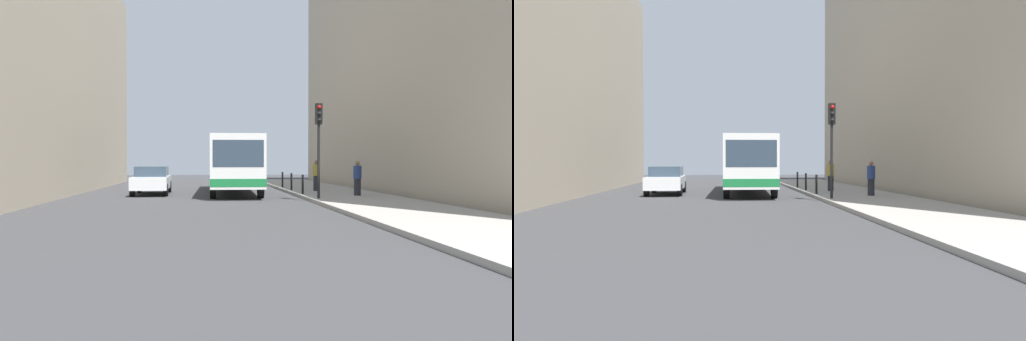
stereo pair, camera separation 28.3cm
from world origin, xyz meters
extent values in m
plane|color=#38383A|center=(0.00, 0.00, 0.00)|extent=(80.00, 80.00, 0.00)
cube|color=#9E9991|center=(5.40, 0.00, 0.07)|extent=(4.40, 40.00, 0.15)
cube|color=#B2A38C|center=(-11.50, 4.00, 7.49)|extent=(7.00, 32.00, 14.99)
cube|color=#B2A38C|center=(11.50, 4.00, 8.39)|extent=(7.00, 32.00, 16.78)
cube|color=white|center=(0.28, 4.21, 1.75)|extent=(2.82, 11.07, 2.50)
cube|color=#197238|center=(0.28, 4.21, 0.80)|extent=(2.84, 11.09, 0.36)
cube|color=#2D3D4C|center=(0.12, -1.27, 2.10)|extent=(2.26, 0.13, 1.20)
cube|color=#2D3D4C|center=(0.30, 4.71, 2.10)|extent=(2.80, 9.47, 1.00)
cylinder|color=black|center=(1.30, 0.28, 0.50)|extent=(0.31, 1.01, 1.00)
cylinder|color=black|center=(-0.96, 0.34, 0.50)|extent=(0.31, 1.01, 1.00)
cylinder|color=black|center=(1.53, 8.07, 0.50)|extent=(0.31, 1.01, 1.00)
cylinder|color=black|center=(-0.73, 8.14, 0.50)|extent=(0.31, 1.01, 1.00)
cube|color=silver|center=(-4.13, 3.46, 0.64)|extent=(1.87, 4.43, 0.64)
cube|color=#2D3D4C|center=(-4.13, 3.61, 1.22)|extent=(1.64, 2.49, 0.52)
cylinder|color=black|center=(-3.29, 1.98, 0.32)|extent=(0.23, 0.64, 0.64)
cylinder|color=black|center=(-4.93, 1.95, 0.32)|extent=(0.23, 0.64, 0.64)
cylinder|color=black|center=(-3.33, 4.97, 0.32)|extent=(0.23, 0.64, 0.64)
cylinder|color=black|center=(-4.97, 4.95, 0.32)|extent=(0.23, 0.64, 0.64)
cylinder|color=black|center=(3.55, -2.04, 1.75)|extent=(0.12, 0.12, 3.20)
cube|color=black|center=(3.55, -2.04, 3.80)|extent=(0.28, 0.24, 0.90)
sphere|color=red|center=(3.55, -2.17, 4.08)|extent=(0.16, 0.16, 0.16)
sphere|color=black|center=(3.55, -2.17, 3.80)|extent=(0.16, 0.16, 0.16)
sphere|color=black|center=(3.55, -2.17, 3.52)|extent=(0.16, 0.16, 0.16)
cylinder|color=black|center=(3.45, 0.81, 0.62)|extent=(0.11, 0.11, 0.95)
cylinder|color=black|center=(3.45, 3.82, 0.62)|extent=(0.11, 0.11, 0.95)
cylinder|color=black|center=(3.45, 6.83, 0.62)|extent=(0.11, 0.11, 0.95)
cylinder|color=#26262D|center=(5.79, -0.52, 0.54)|extent=(0.32, 0.32, 0.79)
cylinder|color=navy|center=(5.79, -0.52, 1.24)|extent=(0.38, 0.38, 0.61)
sphere|color=#8C6647|center=(5.79, -0.52, 1.65)|extent=(0.22, 0.22, 0.22)
cylinder|color=#26262D|center=(4.68, 3.08, 0.56)|extent=(0.32, 0.32, 0.82)
cylinder|color=gold|center=(4.68, 3.08, 1.29)|extent=(0.38, 0.38, 0.63)
sphere|color=#8C6647|center=(4.68, 3.08, 1.72)|extent=(0.23, 0.23, 0.23)
camera|label=1|loc=(-1.39, -22.16, 1.75)|focal=33.36mm
camera|label=2|loc=(-1.11, -22.19, 1.75)|focal=33.36mm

